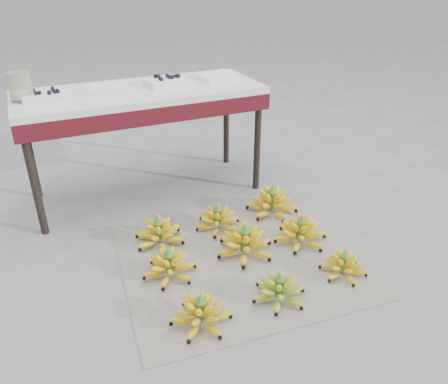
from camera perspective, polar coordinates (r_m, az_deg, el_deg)
name	(u,v)px	position (r m, az deg, el deg)	size (l,w,h in m)	color
ground	(225,261)	(2.31, 0.12, -9.06)	(60.00, 60.00, 0.00)	slate
newspaper_mat	(244,260)	(2.32, 2.69, -8.82)	(1.25, 1.05, 0.01)	silver
bunch_front_left	(201,314)	(1.93, -3.03, -15.61)	(0.34, 0.34, 0.16)	yellow
bunch_front_center	(279,290)	(2.06, 7.22, -12.60)	(0.32, 0.32, 0.15)	olive
bunch_front_right	(343,266)	(2.27, 15.32, -9.29)	(0.26, 0.26, 0.14)	yellow
bunch_mid_left	(170,266)	(2.20, -7.12, -9.61)	(0.31, 0.31, 0.16)	yellow
bunch_mid_center	(245,243)	(2.33, 2.76, -6.72)	(0.39, 0.39, 0.19)	yellow
bunch_mid_right	(301,233)	(2.45, 9.97, -5.28)	(0.37, 0.37, 0.18)	yellow
bunch_back_left	(159,234)	(2.44, -8.46, -5.41)	(0.31, 0.31, 0.17)	yellow
bunch_back_center	(218,220)	(2.55, -0.81, -3.64)	(0.27, 0.27, 0.16)	yellow
bunch_back_right	(272,203)	(2.71, 6.28, -1.46)	(0.40, 0.40, 0.19)	yellow
vendor_table	(141,102)	(2.79, -10.74, 11.49)	(1.48, 0.59, 0.71)	black
tray_far_left	(47,96)	(2.68, -22.11, 11.56)	(0.26, 0.20, 0.06)	silver
tray_left	(108,89)	(2.73, -14.93, 12.88)	(0.26, 0.21, 0.04)	silver
tray_right	(167,82)	(2.81, -7.44, 14.08)	(0.28, 0.22, 0.07)	silver
tray_far_right	(216,77)	(2.94, -1.00, 14.84)	(0.29, 0.23, 0.04)	silver
glass_jar	(20,87)	(2.69, -25.07, 12.36)	(0.12, 0.12, 0.16)	beige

